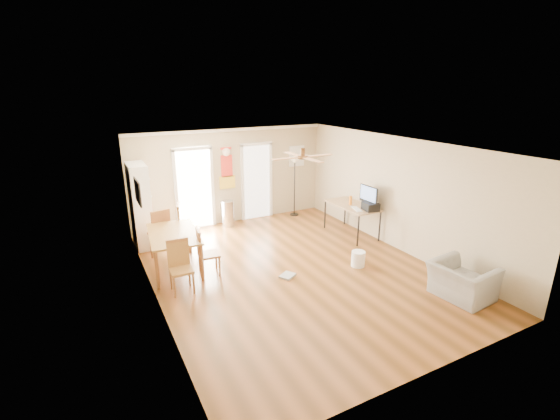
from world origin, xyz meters
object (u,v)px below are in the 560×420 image
dining_chair_near (181,268)px  wastebasket_a (358,259)px  dining_table (175,251)px  dining_chair_far (159,231)px  computer_desk (351,220)px  printer (370,206)px  bookshelf (140,206)px  dining_chair_right_a (189,227)px  trash_can (228,213)px  armchair (462,281)px  torchiere_lamp (295,187)px  dining_chair_right_b (209,252)px

dining_chair_near → wastebasket_a: dining_chair_near is taller
dining_table → dining_chair_far: dining_chair_far is taller
computer_desk → wastebasket_a: (-1.01, -1.58, -0.23)m
printer → bookshelf: bearing=166.6°
bookshelf → dining_chair_right_a: bearing=-26.0°
trash_can → wastebasket_a: (1.58, -3.64, -0.19)m
dining_chair_right_a → armchair: bearing=-123.9°
wastebasket_a → armchair: (0.83, -1.89, 0.16)m
trash_can → torchiere_lamp: bearing=-0.3°
dining_table → bookshelf: bearing=103.2°
torchiere_lamp → wastebasket_a: (-0.50, -3.63, -0.70)m
dining_chair_far → printer: size_ratio=2.81×
dining_chair_right_a → dining_chair_far: dining_chair_right_a is taller
dining_chair_far → dining_chair_right_b: bearing=101.2°
dining_chair_near → printer: same height
dining_chair_far → printer: dining_chair_far is taller
bookshelf → armchair: (4.68, -5.18, -0.67)m
torchiere_lamp → armchair: torchiere_lamp is taller
trash_can → wastebasket_a: bearing=-66.6°
bookshelf → dining_table: (0.38, -1.62, -0.60)m
dining_table → armchair: 5.59m
dining_chair_right_b → wastebasket_a: bearing=-103.5°
bookshelf → dining_chair_near: bookshelf is taller
wastebasket_a → armchair: armchair is taller
dining_chair_right_a → torchiere_lamp: size_ratio=0.64×
bookshelf → dining_chair_near: size_ratio=2.02×
trash_can → computer_desk: 3.31m
dining_chair_right_b → dining_chair_near: size_ratio=1.00×
dining_chair_right_b → trash_can: dining_chair_right_b is taller
dining_chair_right_a → dining_chair_right_b: size_ratio=1.12×
dining_chair_right_a → printer: 4.34m
computer_desk → armchair: computer_desk is taller
trash_can → wastebasket_a: 3.97m
dining_chair_far → torchiere_lamp: bearing=-178.7°
bookshelf → printer: bookshelf is taller
dining_chair_near → trash_can: bearing=58.3°
dining_chair_right_b → wastebasket_a: (2.92, -1.11, -0.32)m
dining_chair_right_a → dining_chair_near: dining_chair_right_a is taller
armchair → dining_chair_far: bearing=39.1°
bookshelf → printer: size_ratio=5.34×
wastebasket_a → dining_chair_near: bearing=169.6°
trash_can → dining_chair_right_a: bearing=-141.0°
trash_can → bookshelf: bearing=-171.3°
bookshelf → dining_chair_right_a: bookshelf is taller
printer → armchair: size_ratio=0.37×
dining_chair_right_b → armchair: dining_chair_right_b is taller
bookshelf → wastebasket_a: 5.13m
trash_can → torchiere_lamp: (2.07, -0.01, 0.51)m
dining_chair_right_a → trash_can: dining_chair_right_a is taller
armchair → trash_can: bearing=18.9°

